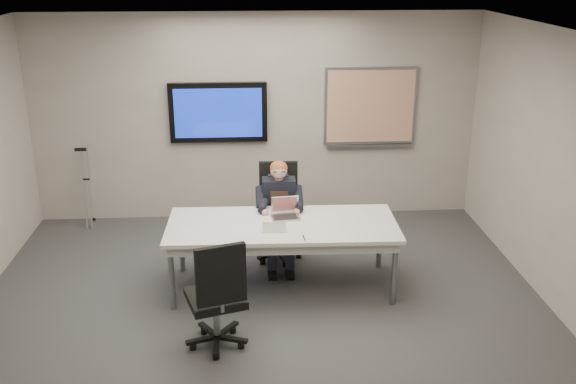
{
  "coord_description": "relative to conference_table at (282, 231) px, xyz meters",
  "views": [
    {
      "loc": [
        -0.13,
        -5.47,
        3.46
      ],
      "look_at": [
        0.3,
        1.04,
        1.05
      ],
      "focal_mm": 40.0,
      "sensor_mm": 36.0,
      "label": 1
    }
  ],
  "objects": [
    {
      "name": "tv_display",
      "position": [
        -0.73,
        2.08,
        0.83
      ],
      "size": [
        1.3,
        0.09,
        0.8
      ],
      "color": "black",
      "rests_on": "wall_back"
    },
    {
      "name": "crutch",
      "position": [
        -2.51,
        1.92,
        -0.09
      ],
      "size": [
        0.31,
        0.65,
        1.22
      ],
      "primitive_type": null,
      "rotation": [
        -0.25,
        0.0,
        0.24
      ],
      "color": "#AAADB2",
      "rests_on": "ground"
    },
    {
      "name": "office_chair_far",
      "position": [
        0.0,
        0.77,
        -0.31
      ],
      "size": [
        0.57,
        0.57,
        1.15
      ],
      "rotation": [
        0.0,
        0.0,
        -0.04
      ],
      "color": "black",
      "rests_on": "ground"
    },
    {
      "name": "conference_table",
      "position": [
        0.0,
        0.0,
        0.0
      ],
      "size": [
        2.49,
        1.08,
        0.76
      ],
      "rotation": [
        0.0,
        0.0,
        -0.02
      ],
      "color": "white",
      "rests_on": "ground"
    },
    {
      "name": "floor",
      "position": [
        -0.23,
        -0.86,
        -0.67
      ],
      "size": [
        6.0,
        6.0,
        0.02
      ],
      "primitive_type": "cube",
      "color": "#3A3A3D",
      "rests_on": "ground"
    },
    {
      "name": "seated_person",
      "position": [
        -0.0,
        0.52,
        -0.17
      ],
      "size": [
        0.39,
        0.67,
        1.26
      ],
      "rotation": [
        0.0,
        0.0,
        -0.01
      ],
      "color": "#1E2132",
      "rests_on": "office_chair_far"
    },
    {
      "name": "whiteboard",
      "position": [
        1.32,
        2.11,
        0.86
      ],
      "size": [
        1.25,
        0.08,
        1.1
      ],
      "color": "gray",
      "rests_on": "wall_back"
    },
    {
      "name": "name_tent",
      "position": [
        -0.09,
        -0.2,
        0.14
      ],
      "size": [
        0.25,
        0.08,
        0.1
      ],
      "primitive_type": null,
      "rotation": [
        0.0,
        0.0,
        -0.07
      ],
      "color": "white",
      "rests_on": "conference_table"
    },
    {
      "name": "laptop",
      "position": [
        0.04,
        0.2,
        0.14
      ],
      "size": [
        0.33,
        0.32,
        0.21
      ],
      "rotation": [
        0.0,
        0.0,
        0.13
      ],
      "color": "#A8A9AB",
      "rests_on": "conference_table"
    },
    {
      "name": "wall_back",
      "position": [
        -0.23,
        2.14,
        0.73
      ],
      "size": [
        6.0,
        0.02,
        2.8
      ],
      "primitive_type": "cube",
      "color": "#9D978E",
      "rests_on": "ground"
    },
    {
      "name": "ceiling",
      "position": [
        -0.23,
        -0.86,
        2.13
      ],
      "size": [
        6.0,
        6.0,
        0.02
      ],
      "primitive_type": "cube",
      "color": "silver",
      "rests_on": "wall_back"
    },
    {
      "name": "pen",
      "position": [
        0.2,
        -0.39,
        0.09
      ],
      "size": [
        0.02,
        0.14,
        0.01
      ],
      "primitive_type": "cylinder",
      "rotation": [
        0.0,
        1.57,
        1.64
      ],
      "color": "black",
      "rests_on": "conference_table"
    },
    {
      "name": "office_chair_near",
      "position": [
        -0.67,
        -1.14,
        -0.32
      ],
      "size": [
        0.67,
        0.67,
        1.13
      ],
      "rotation": [
        0.0,
        0.0,
        3.44
      ],
      "color": "black",
      "rests_on": "ground"
    }
  ]
}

